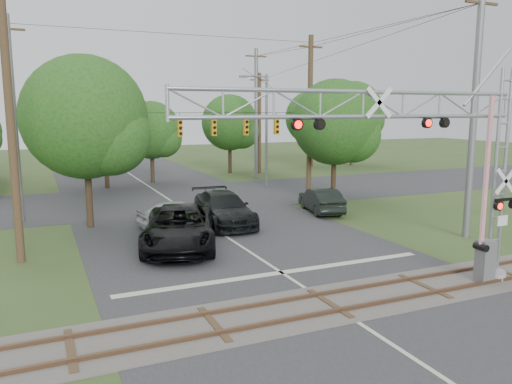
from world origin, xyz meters
name	(u,v)px	position (x,y,z in m)	size (l,w,h in m)	color
ground	(366,329)	(0.00, 0.00, 0.00)	(160.00, 160.00, 0.00)	#364921
road_main	(239,245)	(0.00, 10.00, 0.01)	(14.00, 90.00, 0.02)	#2B2B2E
road_cross	(167,198)	(0.00, 24.00, 0.01)	(90.00, 12.00, 0.02)	#2B2B2E
railroad_track	(329,304)	(0.00, 2.00, 0.03)	(90.00, 3.20, 0.17)	#48423F
crossing_gantry	(423,154)	(3.26, 1.64, 4.89)	(12.86, 0.99, 7.79)	gray
traffic_signal_span	(193,121)	(0.88, 20.00, 5.64)	(19.34, 0.36, 11.50)	slate
pickup_black	(180,228)	(-2.65, 10.72, 0.96)	(3.19, 6.91, 1.92)	black
car_dark	(223,209)	(0.86, 14.44, 0.90)	(2.51, 6.17, 1.79)	black
sedan_silver	(177,213)	(-1.60, 15.08, 0.74)	(1.76, 4.37, 1.49)	#B4B8BC
suv_dark	(321,200)	(7.64, 15.19, 0.77)	(1.63, 4.68, 1.54)	black
streetlight	(264,125)	(8.84, 26.26, 5.17)	(2.46, 0.26, 9.24)	slate
utility_poles	(199,114)	(1.83, 21.80, 6.07)	(26.32, 28.61, 13.10)	#463120
treeline	(159,118)	(1.52, 32.25, 5.71)	(53.56, 30.67, 9.94)	#362718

